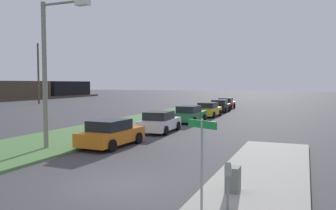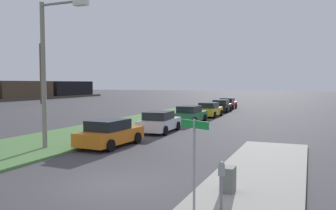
% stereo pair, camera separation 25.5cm
% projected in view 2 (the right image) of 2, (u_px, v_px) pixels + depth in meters
% --- Properties ---
extents(ground, '(300.00, 300.00, 0.00)m').
position_uv_depth(ground, '(110.00, 185.00, 11.79)').
color(ground, '#423F44').
extents(grass_median, '(60.00, 6.00, 0.12)m').
position_uv_depth(grass_median, '(90.00, 133.00, 23.93)').
color(grass_median, '#517F42').
rests_on(grass_median, ground).
extents(parked_car_orange, '(4.38, 2.18, 1.47)m').
position_uv_depth(parked_car_orange, '(110.00, 133.00, 19.04)').
color(parked_car_orange, orange).
rests_on(parked_car_orange, ground).
extents(parked_car_white, '(4.37, 2.16, 1.47)m').
position_uv_depth(parked_car_white, '(159.00, 122.00, 24.53)').
color(parked_car_white, silver).
rests_on(parked_car_white, ground).
extents(parked_car_green, '(4.36, 2.14, 1.47)m').
position_uv_depth(parked_car_green, '(190.00, 114.00, 30.59)').
color(parked_car_green, '#1E6B38').
rests_on(parked_car_green, ground).
extents(parked_car_yellow, '(4.30, 2.02, 1.47)m').
position_uv_depth(parked_car_yellow, '(209.00, 110.00, 35.92)').
color(parked_car_yellow, gold).
rests_on(parked_car_yellow, ground).
extents(parked_car_black, '(4.36, 2.13, 1.47)m').
position_uv_depth(parked_car_black, '(221.00, 106.00, 41.87)').
color(parked_car_black, black).
rests_on(parked_car_black, ground).
extents(parked_car_red, '(4.36, 2.13, 1.47)m').
position_uv_depth(parked_car_red, '(228.00, 104.00, 46.99)').
color(parked_car_red, red).
rests_on(parked_car_red, ground).
extents(parking_meter, '(0.18, 0.18, 1.42)m').
position_uv_depth(parking_meter, '(221.00, 176.00, 9.04)').
color(parking_meter, slate).
rests_on(parking_meter, ground).
extents(utility_box, '(0.55, 0.40, 0.90)m').
position_uv_depth(utility_box, '(228.00, 181.00, 10.65)').
color(utility_box, slate).
rests_on(utility_box, ground).
extents(street_sign, '(0.45, 0.81, 2.60)m').
position_uv_depth(street_sign, '(194.00, 158.00, 8.16)').
color(street_sign, '#99999E').
rests_on(street_sign, ground).
extents(streetlight, '(0.39, 2.87, 7.50)m').
position_uv_depth(streetlight, '(49.00, 64.00, 17.73)').
color(streetlight, gray).
rests_on(streetlight, ground).
extents(distant_utility_pole, '(0.30, 0.30, 10.00)m').
position_uv_depth(distant_utility_pole, '(41.00, 74.00, 58.29)').
color(distant_utility_pole, brown).
rests_on(distant_utility_pole, ground).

